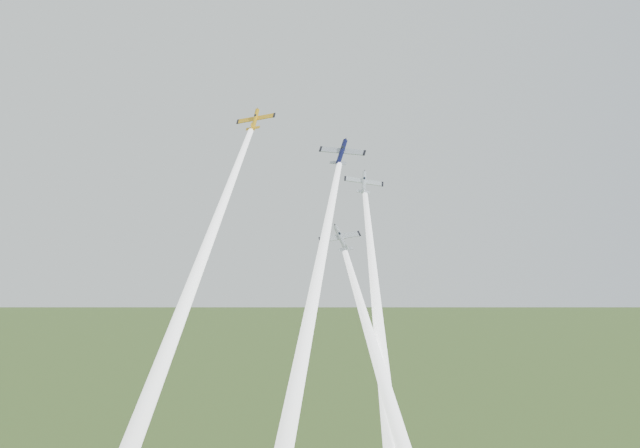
{
  "coord_description": "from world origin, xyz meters",
  "views": [
    {
      "loc": [
        -5.51,
        -142.27,
        90.1
      ],
      "look_at": [
        0.0,
        -6.0,
        92.0
      ],
      "focal_mm": 45.0,
      "sensor_mm": 36.0,
      "label": 1
    }
  ],
  "objects_px": {
    "plane_silver_right": "(364,182)",
    "plane_yellow": "(255,119)",
    "plane_navy": "(342,152)",
    "plane_silver_low": "(341,238)"
  },
  "relations": [
    {
      "from": "plane_yellow",
      "to": "plane_silver_right",
      "type": "relative_size",
      "value": 1.01
    },
    {
      "from": "plane_yellow",
      "to": "plane_silver_low",
      "type": "distance_m",
      "value": 28.26
    },
    {
      "from": "plane_silver_right",
      "to": "plane_navy",
      "type": "bearing_deg",
      "value": -122.74
    },
    {
      "from": "plane_yellow",
      "to": "plane_silver_low",
      "type": "xyz_separation_m",
      "value": [
        14.73,
        -11.22,
        -21.35
      ]
    },
    {
      "from": "plane_silver_right",
      "to": "plane_silver_low",
      "type": "height_order",
      "value": "plane_silver_right"
    },
    {
      "from": "plane_silver_right",
      "to": "plane_silver_low",
      "type": "distance_m",
      "value": 16.92
    },
    {
      "from": "plane_navy",
      "to": "plane_silver_low",
      "type": "distance_m",
      "value": 15.9
    },
    {
      "from": "plane_silver_right",
      "to": "plane_silver_low",
      "type": "xyz_separation_m",
      "value": [
        -5.05,
        -12.58,
        -10.14
      ]
    },
    {
      "from": "plane_navy",
      "to": "plane_silver_low",
      "type": "bearing_deg",
      "value": -81.16
    },
    {
      "from": "plane_silver_right",
      "to": "plane_yellow",
      "type": "bearing_deg",
      "value": -176.12
    }
  ]
}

